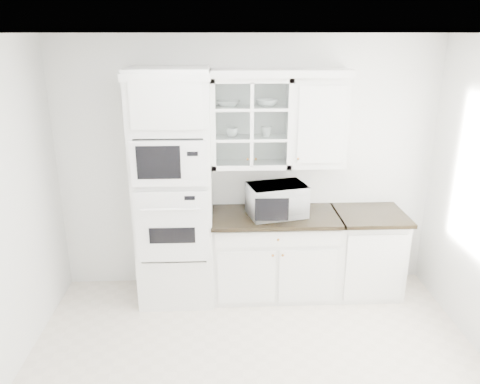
{
  "coord_description": "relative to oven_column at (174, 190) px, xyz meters",
  "views": [
    {
      "loc": [
        -0.27,
        -3.05,
        2.71
      ],
      "look_at": [
        -0.1,
        1.05,
        1.3
      ],
      "focal_mm": 35.0,
      "sensor_mm": 36.0,
      "label": 1
    }
  ],
  "objects": [
    {
      "name": "countertop_microwave",
      "position": [
        1.04,
        0.01,
        -0.11
      ],
      "size": [
        0.66,
        0.59,
        0.33
      ],
      "primitive_type": "imported",
      "rotation": [
        0.0,
        0.0,
        3.38
      ],
      "color": "white",
      "rests_on": "base_cabinet_run"
    },
    {
      "name": "bowl_b",
      "position": [
        0.94,
        0.17,
        0.84
      ],
      "size": [
        0.24,
        0.24,
        0.07
      ],
      "primitive_type": "imported",
      "rotation": [
        0.0,
        0.0,
        -0.14
      ],
      "color": "white",
      "rests_on": "upper_cabinet_glass"
    },
    {
      "name": "cup_a",
      "position": [
        0.59,
        0.15,
        0.56
      ],
      "size": [
        0.14,
        0.14,
        0.09
      ],
      "primitive_type": "imported",
      "rotation": [
        0.0,
        0.0,
        0.22
      ],
      "color": "white",
      "rests_on": "upper_cabinet_glass"
    },
    {
      "name": "extra_base_cabinet",
      "position": [
        2.03,
        0.03,
        -0.74
      ],
      "size": [
        0.72,
        0.67,
        0.92
      ],
      "color": "white",
      "rests_on": "ground"
    },
    {
      "name": "room_shell",
      "position": [
        0.75,
        -0.99,
        0.58
      ],
      "size": [
        4.0,
        3.5,
        2.7
      ],
      "color": "white",
      "rests_on": "ground"
    },
    {
      "name": "oven_column",
      "position": [
        0.0,
        0.0,
        0.0
      ],
      "size": [
        0.76,
        0.68,
        2.4
      ],
      "color": "white",
      "rests_on": "ground"
    },
    {
      "name": "upper_cabinet_solid",
      "position": [
        1.46,
        0.17,
        0.65
      ],
      "size": [
        0.55,
        0.33,
        0.9
      ],
      "primitive_type": "cube",
      "color": "white",
      "rests_on": "room_shell"
    },
    {
      "name": "upper_cabinet_glass",
      "position": [
        0.78,
        0.17,
        0.65
      ],
      "size": [
        0.8,
        0.33,
        0.9
      ],
      "color": "white",
      "rests_on": "room_shell"
    },
    {
      "name": "base_cabinet_run",
      "position": [
        1.03,
        0.03,
        -0.74
      ],
      "size": [
        1.32,
        0.67,
        0.92
      ],
      "color": "white",
      "rests_on": "ground"
    },
    {
      "name": "crown_molding",
      "position": [
        0.68,
        0.14,
        1.14
      ],
      "size": [
        2.14,
        0.38,
        0.07
      ],
      "primitive_type": "cube",
      "color": "white",
      "rests_on": "room_shell"
    },
    {
      "name": "cup_b",
      "position": [
        0.94,
        0.16,
        0.56
      ],
      "size": [
        0.12,
        0.12,
        0.1
      ],
      "primitive_type": "imported",
      "rotation": [
        0.0,
        0.0,
        0.12
      ],
      "color": "white",
      "rests_on": "upper_cabinet_glass"
    },
    {
      "name": "bowl_a",
      "position": [
        0.56,
        0.18,
        0.84
      ],
      "size": [
        0.25,
        0.25,
        0.06
      ],
      "primitive_type": "imported",
      "rotation": [
        0.0,
        0.0,
        -0.04
      ],
      "color": "white",
      "rests_on": "upper_cabinet_glass"
    }
  ]
}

